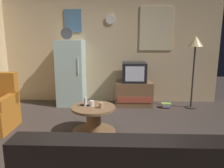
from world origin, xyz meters
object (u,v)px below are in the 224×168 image
(tv_stand, at_px, (134,93))
(standing_lamp, at_px, (195,47))
(fridge, at_px, (71,73))
(remote_control, at_px, (85,105))
(crt_tv, at_px, (134,72))
(mug_ceramic_white, at_px, (92,103))
(wine_glass, at_px, (85,102))
(coffee_table, at_px, (94,120))
(book_stack, at_px, (166,105))
(mug_ceramic_tan, at_px, (101,105))

(tv_stand, xyz_separation_m, standing_lamp, (1.28, -0.16, 1.08))
(fridge, bearing_deg, remote_control, -70.40)
(crt_tv, height_order, mug_ceramic_white, crt_tv)
(wine_glass, bearing_deg, tv_stand, 60.15)
(tv_stand, bearing_deg, coffee_table, -115.49)
(book_stack, bearing_deg, mug_ceramic_white, -137.93)
(crt_tv, bearing_deg, book_stack, -14.20)
(remote_control, bearing_deg, book_stack, 54.92)
(fridge, relative_size, mug_ceramic_tan, 19.67)
(coffee_table, height_order, mug_ceramic_tan, mug_ceramic_tan)
(standing_lamp, xyz_separation_m, mug_ceramic_tan, (-1.90, -1.48, -0.86))
(standing_lamp, distance_m, book_stack, 1.42)
(tv_stand, xyz_separation_m, mug_ceramic_tan, (-0.62, -1.64, 0.22))
(tv_stand, xyz_separation_m, mug_ceramic_white, (-0.78, -1.54, 0.22))
(fridge, distance_m, remote_control, 1.68)
(crt_tv, bearing_deg, remote_control, -120.35)
(fridge, distance_m, mug_ceramic_tan, 1.88)
(mug_ceramic_white, bearing_deg, tv_stand, 63.05)
(tv_stand, distance_m, coffee_table, 1.75)
(standing_lamp, bearing_deg, fridge, 176.18)
(coffee_table, xyz_separation_m, wine_glass, (-0.14, 0.03, 0.30))
(standing_lamp, distance_m, mug_ceramic_white, 2.62)
(standing_lamp, relative_size, coffee_table, 2.21)
(crt_tv, distance_m, coffee_table, 1.83)
(wine_glass, height_order, mug_ceramic_tan, wine_glass)
(standing_lamp, distance_m, coffee_table, 2.72)
(crt_tv, height_order, coffee_table, crt_tv)
(crt_tv, relative_size, wine_glass, 3.60)
(crt_tv, distance_m, mug_ceramic_tan, 1.78)
(wine_glass, bearing_deg, standing_lamp, 32.55)
(remote_control, height_order, book_stack, remote_control)
(fridge, xyz_separation_m, mug_ceramic_tan, (0.84, -1.66, -0.25))
(wine_glass, height_order, mug_ceramic_white, wine_glass)
(coffee_table, distance_m, mug_ceramic_white, 0.28)
(mug_ceramic_white, xyz_separation_m, remote_control, (-0.12, 0.00, -0.03))
(wine_glass, xyz_separation_m, mug_ceramic_tan, (0.27, -0.10, -0.03))
(remote_control, bearing_deg, crt_tv, 74.73)
(crt_tv, height_order, remote_control, crt_tv)
(mug_ceramic_tan, bearing_deg, wine_glass, 160.05)
(fridge, height_order, tv_stand, fridge)
(fridge, distance_m, coffee_table, 1.82)
(tv_stand, height_order, standing_lamp, standing_lamp)
(tv_stand, bearing_deg, standing_lamp, -7.28)
(coffee_table, bearing_deg, tv_stand, 64.51)
(tv_stand, distance_m, mug_ceramic_white, 1.74)
(mug_ceramic_tan, height_order, remote_control, mug_ceramic_tan)
(fridge, xyz_separation_m, crt_tv, (1.45, -0.02, 0.03))
(tv_stand, height_order, wine_glass, wine_glass)
(fridge, distance_m, mug_ceramic_white, 1.72)
(crt_tv, bearing_deg, coffee_table, -115.42)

